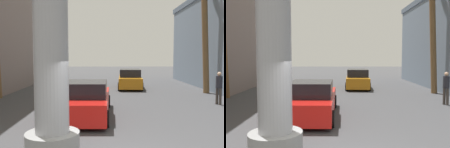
# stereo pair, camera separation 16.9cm
# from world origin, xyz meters

# --- Properties ---
(ground_plane) EXTENTS (93.51, 93.51, 0.00)m
(ground_plane) POSITION_xyz_m (0.00, 10.00, 0.00)
(ground_plane) COLOR #424244
(car_lead) EXTENTS (2.08, 5.04, 1.56)m
(car_lead) POSITION_xyz_m (-1.09, 5.60, 0.70)
(car_lead) COLOR black
(car_lead) RESTS_ON ground
(car_far) EXTENTS (2.13, 4.54, 1.56)m
(car_far) POSITION_xyz_m (1.62, 15.13, 0.74)
(car_far) COLOR black
(car_far) RESTS_ON ground
(palm_tree_mid_right) EXTENTS (2.76, 2.64, 8.63)m
(palm_tree_mid_right) POSITION_xyz_m (6.64, 12.47, 5.03)
(palm_tree_mid_right) COLOR brown
(palm_tree_mid_right) RESTS_ON ground
(pedestrian_mid_right) EXTENTS (0.47, 0.47, 1.77)m
(pedestrian_mid_right) POSITION_xyz_m (5.82, 8.15, 1.04)
(pedestrian_mid_right) COLOR #3F3833
(pedestrian_mid_right) RESTS_ON ground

